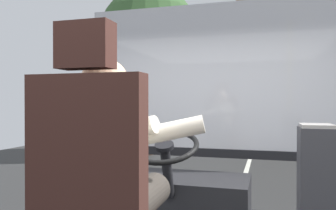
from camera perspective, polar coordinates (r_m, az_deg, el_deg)
name	(u,v)px	position (r m, az deg, el deg)	size (l,w,h in m)	color
ground	(249,162)	(10.60, 13.49, -9.36)	(18.00, 44.00, 0.06)	#2C2C2C
driver_seat	(98,209)	(1.50, -11.65, -16.74)	(0.48, 0.48, 1.31)	black
bus_driver	(112,166)	(1.57, -9.46, -10.05)	(0.79, 0.57, 0.74)	#332D28
steering_console	(179,199)	(2.81, 1.89, -15.57)	(1.10, 0.93, 0.80)	black
fare_box	(316,196)	(2.29, 23.65, -13.88)	(0.20, 0.26, 0.87)	#333338
windshield_panel	(212,97)	(3.29, 7.35, 1.34)	(2.50, 0.08, 1.48)	silver
street_tree	(149,37)	(11.68, -3.16, 11.38)	(3.34, 3.34, 5.67)	#4C3828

